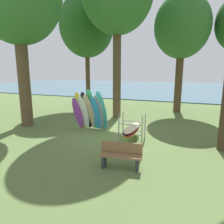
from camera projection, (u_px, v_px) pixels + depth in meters
ground_plane at (102, 134)px, 10.40m from camera, size 80.00×80.00×0.00m
lake_water at (169, 88)px, 37.88m from camera, size 80.00×36.00×0.10m
tree_mid_behind at (182, 27)px, 14.94m from camera, size 4.06×4.06×8.73m
tree_far_left_back at (87, 26)px, 16.79m from camera, size 4.50×4.50×9.44m
leaning_board_pile at (90, 112)px, 10.90m from camera, size 1.98×1.06×2.28m
board_storage_rack at (132, 129)px, 9.52m from camera, size 1.15×2.13×1.25m
park_bench at (121, 155)px, 6.75m from camera, size 1.45×0.62×0.85m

